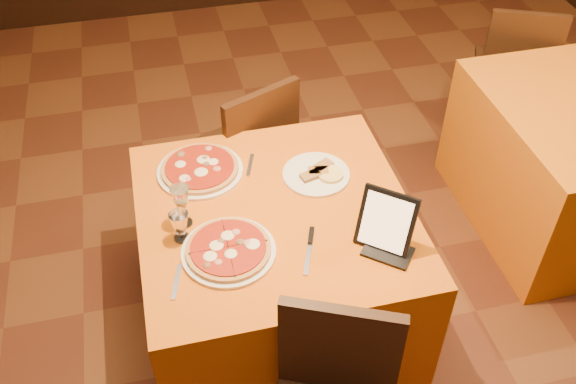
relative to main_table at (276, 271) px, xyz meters
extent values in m
cube|color=#5E2D19|center=(0.22, -0.17, -0.38)|extent=(6.00, 7.00, 0.01)
cube|color=#D5650D|center=(0.00, 0.00, 0.00)|extent=(1.10, 1.10, 0.75)
cylinder|color=white|center=(-0.22, -0.18, 0.38)|extent=(0.36, 0.36, 0.01)
cylinder|color=#AD4C23|center=(-0.22, -0.18, 0.40)|extent=(0.32, 0.32, 0.02)
cylinder|color=white|center=(-0.26, 0.31, 0.38)|extent=(0.37, 0.37, 0.01)
cylinder|color=#AD4C23|center=(-0.26, 0.31, 0.40)|extent=(0.33, 0.33, 0.02)
cylinder|color=white|center=(0.22, 0.17, 0.38)|extent=(0.29, 0.29, 0.01)
cylinder|color=olive|center=(0.22, 0.17, 0.40)|extent=(0.18, 0.18, 0.02)
cube|color=black|center=(0.36, -0.27, 0.49)|extent=(0.23, 0.21, 0.24)
cube|color=#A9A8AF|center=(0.07, -0.25, 0.38)|extent=(0.10, 0.21, 0.01)
cube|color=silver|center=(-0.43, -0.28, 0.38)|extent=(0.06, 0.16, 0.01)
cube|color=silver|center=(-0.04, 0.30, 0.38)|extent=(0.06, 0.15, 0.01)
camera|label=1|loc=(-0.38, -1.82, 2.18)|focal=40.00mm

